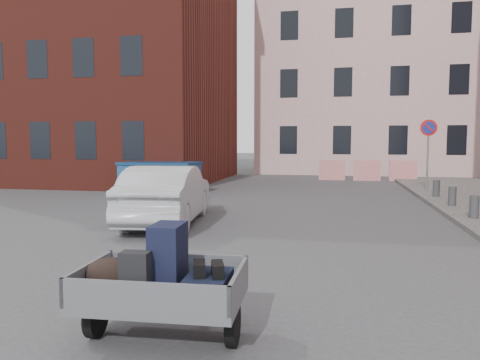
# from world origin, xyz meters

# --- Properties ---
(ground) EXTENTS (120.00, 120.00, 0.00)m
(ground) POSITION_xyz_m (0.00, 0.00, 0.00)
(ground) COLOR #38383A
(ground) RESTS_ON ground
(building_brick) EXTENTS (12.00, 10.00, 14.00)m
(building_brick) POSITION_xyz_m (-9.00, 13.00, 7.00)
(building_brick) COLOR #591E16
(building_brick) RESTS_ON ground
(building_pink) EXTENTS (16.00, 8.00, 14.00)m
(building_pink) POSITION_xyz_m (6.00, 22.00, 7.00)
(building_pink) COLOR #C49797
(building_pink) RESTS_ON ground
(far_building) EXTENTS (6.00, 6.00, 8.00)m
(far_building) POSITION_xyz_m (-20.00, 22.00, 4.00)
(far_building) COLOR maroon
(far_building) RESTS_ON ground
(no_parking_sign) EXTENTS (0.60, 0.09, 2.65)m
(no_parking_sign) POSITION_xyz_m (6.00, 9.48, 2.01)
(no_parking_sign) COLOR gray
(no_parking_sign) RESTS_ON sidewalk
(bollards) EXTENTS (0.22, 9.02, 0.55)m
(bollards) POSITION_xyz_m (6.00, 3.40, 0.40)
(bollards) COLOR #3A3A3D
(bollards) RESTS_ON sidewalk
(barriers) EXTENTS (4.70, 0.18, 1.00)m
(barriers) POSITION_xyz_m (4.20, 15.00, 0.50)
(barriers) COLOR red
(barriers) RESTS_ON ground
(trailer) EXTENTS (1.65, 1.84, 1.20)m
(trailer) POSITION_xyz_m (0.94, -4.52, 0.61)
(trailer) COLOR black
(trailer) RESTS_ON ground
(dumpster) EXTENTS (2.98, 1.72, 1.20)m
(dumpster) POSITION_xyz_m (-3.77, 7.60, 0.61)
(dumpster) COLOR navy
(dumpster) RESTS_ON ground
(silver_car) EXTENTS (2.05, 4.46, 1.42)m
(silver_car) POSITION_xyz_m (-1.36, 1.87, 0.71)
(silver_car) COLOR #A8AAB0
(silver_car) RESTS_ON ground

